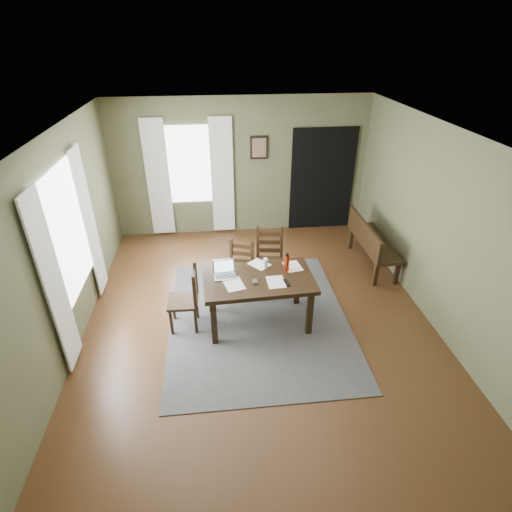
{
  "coord_description": "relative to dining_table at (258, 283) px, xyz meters",
  "views": [
    {
      "loc": [
        -0.54,
        -4.65,
        3.79
      ],
      "look_at": [
        0.0,
        0.3,
        0.9
      ],
      "focal_mm": 28.0,
      "sensor_mm": 36.0,
      "label": 1
    }
  ],
  "objects": [
    {
      "name": "ground",
      "position": [
        0.01,
        0.07,
        -0.68
      ],
      "size": [
        5.0,
        6.0,
        0.01
      ],
      "color": "#492C16"
    },
    {
      "name": "room_shell",
      "position": [
        0.01,
        0.07,
        1.13
      ],
      "size": [
        5.02,
        6.02,
        2.71
      ],
      "color": "#555839",
      "rests_on": "ground"
    },
    {
      "name": "rug",
      "position": [
        0.01,
        0.07,
        -0.67
      ],
      "size": [
        2.6,
        3.2,
        0.01
      ],
      "color": "#414141",
      "rests_on": "ground"
    },
    {
      "name": "dining_table",
      "position": [
        0.0,
        0.0,
        0.0
      ],
      "size": [
        1.56,
        0.98,
        0.76
      ],
      "rotation": [
        0.0,
        0.0,
        0.05
      ],
      "color": "black",
      "rests_on": "rug"
    },
    {
      "name": "chair_end",
      "position": [
        -1.01,
        0.01,
        -0.21
      ],
      "size": [
        0.43,
        0.43,
        0.95
      ],
      "rotation": [
        0.0,
        0.0,
        -1.6
      ],
      "color": "black",
      "rests_on": "rug"
    },
    {
      "name": "chair_back_left",
      "position": [
        -0.2,
        0.75,
        -0.23
      ],
      "size": [
        0.5,
        0.5,
        0.9
      ],
      "rotation": [
        0.0,
        0.0,
        -0.31
      ],
      "color": "black",
      "rests_on": "rug"
    },
    {
      "name": "chair_back_right",
      "position": [
        0.29,
        0.9,
        -0.17
      ],
      "size": [
        0.5,
        0.5,
        1.02
      ],
      "rotation": [
        0.0,
        0.0,
        -0.13
      ],
      "color": "black",
      "rests_on": "rug"
    },
    {
      "name": "bench",
      "position": [
        2.15,
        1.39,
        -0.17
      ],
      "size": [
        0.48,
        1.51,
        0.85
      ],
      "rotation": [
        0.0,
        0.0,
        1.57
      ],
      "color": "black",
      "rests_on": "ground"
    },
    {
      "name": "laptop",
      "position": [
        -0.46,
        0.12,
        0.15
      ],
      "size": [
        0.32,
        0.27,
        0.21
      ],
      "rotation": [
        0.0,
        0.0,
        0.09
      ],
      "color": "#B7B7BC",
      "rests_on": "dining_table"
    },
    {
      "name": "computer_mouse",
      "position": [
        -0.06,
        -0.12,
        0.11
      ],
      "size": [
        0.06,
        0.1,
        0.03
      ],
      "primitive_type": "cube",
      "rotation": [
        0.0,
        0.0,
        -0.04
      ],
      "color": "#3F3F42",
      "rests_on": "dining_table"
    },
    {
      "name": "tv_remote",
      "position": [
        0.36,
        -0.18,
        0.1
      ],
      "size": [
        0.07,
        0.18,
        0.02
      ],
      "primitive_type": "cube",
      "rotation": [
        0.0,
        0.0,
        0.16
      ],
      "color": "black",
      "rests_on": "dining_table"
    },
    {
      "name": "drinking_glass",
      "position": [
        0.13,
        0.24,
        0.17
      ],
      "size": [
        0.08,
        0.08,
        0.15
      ],
      "primitive_type": "cylinder",
      "rotation": [
        0.0,
        0.0,
        -0.15
      ],
      "color": "silver",
      "rests_on": "dining_table"
    },
    {
      "name": "water_bottle",
      "position": [
        0.42,
        0.16,
        0.22
      ],
      "size": [
        0.08,
        0.08,
        0.27
      ],
      "rotation": [
        0.0,
        0.0,
        -0.01
      ],
      "color": "#A62D0C",
      "rests_on": "dining_table"
    },
    {
      "name": "paper_a",
      "position": [
        -0.35,
        -0.13,
        0.1
      ],
      "size": [
        0.31,
        0.37,
        0.0
      ],
      "primitive_type": "cube",
      "rotation": [
        0.0,
        0.0,
        0.24
      ],
      "color": "white",
      "rests_on": "dining_table"
    },
    {
      "name": "paper_b",
      "position": [
        0.22,
        -0.13,
        0.1
      ],
      "size": [
        0.25,
        0.32,
        0.0
      ],
      "primitive_type": "cube",
      "rotation": [
        0.0,
        0.0,
        0.04
      ],
      "color": "white",
      "rests_on": "dining_table"
    },
    {
      "name": "paper_c",
      "position": [
        0.05,
        0.35,
        0.1
      ],
      "size": [
        0.36,
        0.36,
        0.0
      ],
      "primitive_type": "cube",
      "rotation": [
        0.0,
        0.0,
        0.71
      ],
      "color": "white",
      "rests_on": "dining_table"
    },
    {
      "name": "paper_d",
      "position": [
        0.53,
        0.24,
        0.1
      ],
      "size": [
        0.27,
        0.33,
        0.0
      ],
      "primitive_type": "cube",
      "rotation": [
        0.0,
        0.0,
        0.17
      ],
      "color": "white",
      "rests_on": "dining_table"
    },
    {
      "name": "window_left",
      "position": [
        -2.46,
        0.27,
        0.77
      ],
      "size": [
        0.01,
        1.3,
        1.7
      ],
      "color": "white",
      "rests_on": "ground"
    },
    {
      "name": "window_back",
      "position": [
        -0.99,
        3.04,
        0.77
      ],
      "size": [
        1.0,
        0.01,
        1.5
      ],
      "color": "white",
      "rests_on": "ground"
    },
    {
      "name": "curtain_left_near",
      "position": [
        -2.43,
        -0.55,
        0.52
      ],
      "size": [
        0.03,
        0.48,
        2.3
      ],
      "color": "silver",
      "rests_on": "ground"
    },
    {
      "name": "curtain_left_far",
      "position": [
        -2.43,
        1.09,
        0.52
      ],
      "size": [
        0.03,
        0.48,
        2.3
      ],
      "color": "silver",
      "rests_on": "ground"
    },
    {
      "name": "curtain_back_left",
      "position": [
        -1.61,
        3.01,
        0.52
      ],
      "size": [
        0.44,
        0.03,
        2.3
      ],
      "color": "silver",
      "rests_on": "ground"
    },
    {
      "name": "curtain_back_right",
      "position": [
        -0.37,
        3.01,
        0.52
      ],
      "size": [
        0.44,
        0.03,
        2.3
      ],
      "color": "silver",
      "rests_on": "ground"
    },
    {
      "name": "framed_picture",
      "position": [
        0.36,
        3.04,
        1.07
      ],
      "size": [
        0.34,
        0.03,
        0.44
      ],
      "color": "black",
      "rests_on": "ground"
    },
    {
      "name": "doorway_back",
      "position": [
        1.66,
        3.04,
        0.37
      ],
      "size": [
        1.3,
        0.03,
        2.1
      ],
      "color": "black",
      "rests_on": "ground"
    }
  ]
}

